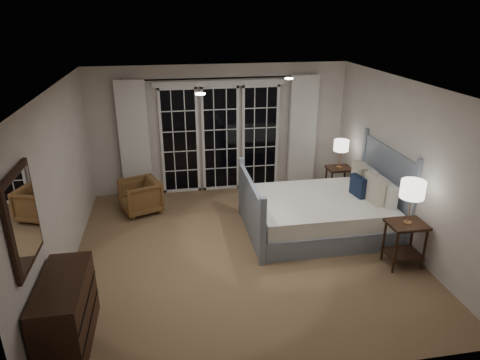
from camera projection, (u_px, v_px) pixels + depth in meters
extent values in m
plane|color=brown|center=(243.00, 250.00, 6.58)|extent=(5.00, 5.00, 0.00)
plane|color=white|center=(243.00, 86.00, 5.64)|extent=(5.00, 5.00, 0.00)
cube|color=beige|center=(59.00, 186.00, 5.71)|extent=(0.02, 5.00, 2.50)
cube|color=beige|center=(404.00, 164.00, 6.51)|extent=(0.02, 5.00, 2.50)
cube|color=beige|center=(220.00, 129.00, 8.39)|extent=(5.00, 0.02, 2.50)
cube|color=beige|center=(293.00, 273.00, 3.83)|extent=(5.00, 0.02, 2.50)
cube|color=black|center=(180.00, 141.00, 8.31)|extent=(0.66, 0.02, 2.02)
cube|color=black|center=(221.00, 139.00, 8.44)|extent=(0.66, 0.02, 2.02)
cube|color=black|center=(260.00, 137.00, 8.57)|extent=(0.66, 0.02, 2.02)
cube|color=white|center=(220.00, 83.00, 8.02)|extent=(2.50, 0.04, 0.10)
cylinder|color=black|center=(220.00, 78.00, 7.93)|extent=(3.50, 0.03, 0.03)
cube|color=white|center=(134.00, 140.00, 8.06)|extent=(0.55, 0.10, 2.25)
cube|color=white|center=(302.00, 132.00, 8.59)|extent=(0.55, 0.10, 2.25)
cylinder|color=white|center=(289.00, 79.00, 6.32)|extent=(0.12, 0.12, 0.01)
cylinder|color=white|center=(200.00, 94.00, 5.19)|extent=(0.12, 0.12, 0.01)
cube|color=gray|center=(318.00, 221.00, 7.11)|extent=(2.17, 1.69, 0.32)
cube|color=white|center=(319.00, 206.00, 7.00)|extent=(2.11, 1.63, 0.26)
cube|color=gray|center=(386.00, 188.00, 7.10)|extent=(0.06, 1.69, 1.37)
cube|color=gray|center=(251.00, 209.00, 6.81)|extent=(0.06, 1.69, 0.95)
cube|color=white|center=(384.00, 192.00, 6.75)|extent=(0.14, 0.60, 0.36)
cube|color=white|center=(366.00, 177.00, 7.33)|extent=(0.14, 0.60, 0.36)
cube|color=beige|center=(374.00, 189.00, 6.74)|extent=(0.16, 0.46, 0.45)
cube|color=beige|center=(359.00, 176.00, 7.25)|extent=(0.16, 0.46, 0.45)
cube|color=#141F38|center=(358.00, 186.00, 6.99)|extent=(0.15, 0.35, 0.34)
cube|color=#322010|center=(407.00, 224.00, 5.96)|extent=(0.52, 0.42, 0.04)
cube|color=#322010|center=(402.00, 253.00, 6.13)|extent=(0.48, 0.37, 0.03)
cylinder|color=#322010|center=(395.00, 253.00, 5.90)|extent=(0.04, 0.04, 0.65)
cylinder|color=#322010|center=(424.00, 250.00, 5.97)|extent=(0.04, 0.04, 0.65)
cylinder|color=#322010|center=(384.00, 241.00, 6.20)|extent=(0.04, 0.04, 0.65)
cylinder|color=#322010|center=(411.00, 238.00, 6.27)|extent=(0.04, 0.04, 0.65)
cube|color=#322010|center=(339.00, 168.00, 8.26)|extent=(0.46, 0.37, 0.04)
cube|color=#322010|center=(337.00, 188.00, 8.42)|extent=(0.42, 0.33, 0.03)
cylinder|color=#322010|center=(331.00, 186.00, 8.21)|extent=(0.04, 0.04, 0.57)
cylinder|color=#322010|center=(350.00, 185.00, 8.27)|extent=(0.04, 0.04, 0.57)
cylinder|color=#322010|center=(326.00, 180.00, 8.48)|extent=(0.04, 0.04, 0.57)
cylinder|color=#322010|center=(344.00, 179.00, 8.54)|extent=(0.04, 0.04, 0.57)
cylinder|color=tan|center=(407.00, 222.00, 5.95)|extent=(0.12, 0.12, 0.02)
cylinder|color=tan|center=(409.00, 210.00, 5.88)|extent=(0.02, 0.02, 0.37)
cylinder|color=white|center=(413.00, 189.00, 5.76)|extent=(0.33, 0.33, 0.24)
cylinder|color=tan|center=(339.00, 167.00, 8.25)|extent=(0.12, 0.12, 0.02)
cylinder|color=tan|center=(340.00, 159.00, 8.19)|extent=(0.02, 0.02, 0.32)
cylinder|color=white|center=(341.00, 145.00, 8.09)|extent=(0.28, 0.28, 0.21)
imported|color=brown|center=(140.00, 196.00, 7.72)|extent=(0.85, 0.84, 0.61)
cube|color=#322010|center=(66.00, 312.00, 4.62)|extent=(0.47, 1.14, 0.80)
cube|color=black|center=(91.00, 320.00, 4.71)|extent=(0.01, 1.12, 0.01)
cube|color=black|center=(88.00, 300.00, 4.61)|extent=(0.01, 1.12, 0.01)
cube|color=#322010|center=(22.00, 219.00, 4.16)|extent=(0.04, 0.85, 1.00)
cube|color=white|center=(25.00, 219.00, 4.16)|extent=(0.01, 0.73, 0.88)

